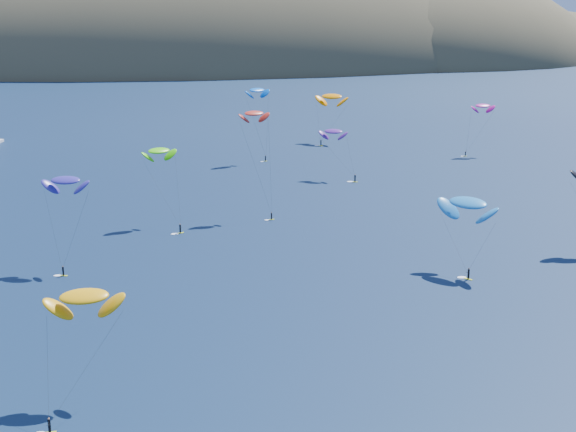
# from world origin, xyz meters

# --- Properties ---
(island) EXTENTS (730.00, 300.00, 210.00)m
(island) POSITION_xyz_m (39.40, 562.36, -10.74)
(island) COLOR #3D3526
(island) RESTS_ON ground
(kitesurfer_2) EXTENTS (9.98, 12.56, 16.27)m
(kitesurfer_2) POSITION_xyz_m (-27.07, 30.98, 13.54)
(kitesurfer_2) COLOR #D0DC18
(kitesurfer_2) RESTS_ON ground
(kitesurfer_3) EXTENTS (8.89, 14.09, 18.84)m
(kitesurfer_3) POSITION_xyz_m (-15.55, 112.18, 16.57)
(kitesurfer_3) COLOR #D0DC18
(kitesurfer_3) RESTS_ON ground
(kitesurfer_4) EXTENTS (9.09, 7.05, 24.22)m
(kitesurfer_4) POSITION_xyz_m (16.22, 178.14, 21.87)
(kitesurfer_4) COLOR #D0DC18
(kitesurfer_4) RESTS_ON ground
(kitesurfer_5) EXTENTS (11.70, 13.12, 16.36)m
(kitesurfer_5) POSITION_xyz_m (40.95, 68.92, 13.05)
(kitesurfer_5) COLOR #D0DC18
(kitesurfer_5) RESTS_ON ground
(kitesurfer_6) EXTENTS (9.86, 11.27, 15.44)m
(kitesurfer_6) POSITION_xyz_m (33.96, 149.91, 13.18)
(kitesurfer_6) COLOR #D0DC18
(kitesurfer_6) RESTS_ON ground
(kitesurfer_8) EXTENTS (10.86, 5.22, 17.91)m
(kitesurfer_8) POSITION_xyz_m (89.34, 174.73, 15.73)
(kitesurfer_8) COLOR #D0DC18
(kitesurfer_8) RESTS_ON ground
(kitesurfer_9) EXTENTS (7.68, 10.17, 25.96)m
(kitesurfer_9) POSITION_xyz_m (6.85, 116.42, 23.88)
(kitesurfer_9) COLOR #D0DC18
(kitesurfer_9) RESTS_ON ground
(kitesurfer_10) EXTENTS (9.42, 10.21, 19.28)m
(kitesurfer_10) POSITION_xyz_m (-33.76, 84.77, 16.81)
(kitesurfer_10) COLOR #D0DC18
(kitesurfer_10) RESTS_ON ground
(kitesurfer_11) EXTENTS (12.70, 14.75, 19.04)m
(kitesurfer_11) POSITION_xyz_m (46.46, 205.72, 15.82)
(kitesurfer_11) COLOR #D0DC18
(kitesurfer_11) RESTS_ON ground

